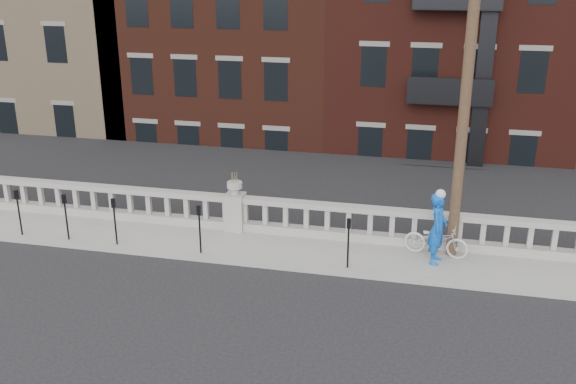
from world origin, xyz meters
name	(u,v)px	position (x,y,z in m)	size (l,w,h in m)	color
ground	(187,297)	(0.00, 0.00, 0.00)	(120.00, 120.00, 0.00)	black
sidewalk	(226,244)	(0.00, 3.00, 0.07)	(32.00, 2.20, 0.15)	gray
balustrade	(235,214)	(0.00, 3.95, 0.64)	(28.00, 0.34, 1.03)	gray
planter_pedestal	(235,207)	(0.00, 3.95, 0.83)	(0.55, 0.55, 1.76)	gray
lower_level	(347,58)	(0.56, 23.04, 2.63)	(80.00, 44.00, 20.80)	#605E59
utility_pole	(469,65)	(6.20, 3.60, 5.24)	(1.60, 0.28, 10.00)	#422D1E
parking_meter_a	(18,207)	(-5.92, 2.15, 1.00)	(0.10, 0.09, 1.36)	black
parking_meter_b	(66,212)	(-4.42, 2.15, 1.00)	(0.10, 0.09, 1.36)	black
parking_meter_c	(114,216)	(-2.92, 2.15, 1.00)	(0.10, 0.09, 1.36)	black
parking_meter_d	(199,224)	(-0.43, 2.15, 1.00)	(0.10, 0.09, 1.36)	black
parking_meter_e	(348,237)	(3.58, 2.15, 1.00)	(0.10, 0.09, 1.36)	black
bicycle	(436,240)	(5.78, 3.43, 0.60)	(0.60, 1.71, 0.90)	silver
cyclist	(438,228)	(5.78, 3.00, 1.11)	(0.70, 0.46, 1.92)	blue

